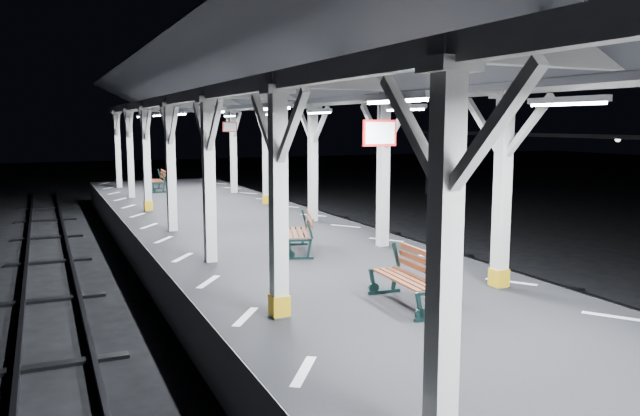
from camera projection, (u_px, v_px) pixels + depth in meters
ground at (476, 414)px, 8.19m from camera, size 120.00×120.00×0.00m
platform at (477, 378)px, 8.13m from camera, size 6.00×50.00×1.00m
hazard_stripes_left at (304, 371)px, 7.07m from camera, size 1.00×48.00×0.01m
hazard_stripes_right at (615, 317)px, 9.05m from camera, size 1.00×48.00×0.01m
canopy at (490, 59)px, 7.56m from camera, size 5.40×49.00×4.65m
bench_mid at (412, 276)px, 9.57m from camera, size 0.68×1.62×0.86m
bench_far at (302, 232)px, 13.55m from camera, size 1.03×1.66×0.85m
bench_extra at (159, 180)px, 25.77m from camera, size 0.69×1.62×0.86m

